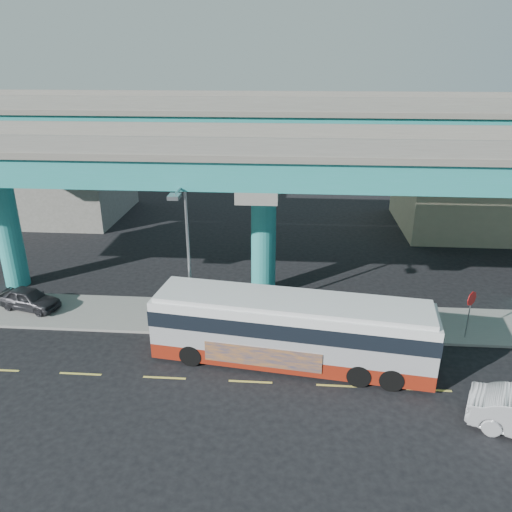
# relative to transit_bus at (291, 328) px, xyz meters

# --- Properties ---
(ground) EXTENTS (120.00, 120.00, 0.00)m
(ground) POSITION_rel_transit_bus_xyz_m (-1.79, -1.48, -1.86)
(ground) COLOR black
(ground) RESTS_ON ground
(sidewalk) EXTENTS (70.00, 4.00, 0.15)m
(sidewalk) POSITION_rel_transit_bus_xyz_m (-1.79, 4.02, -1.79)
(sidewalk) COLOR gray
(sidewalk) RESTS_ON ground
(lane_markings) EXTENTS (58.00, 0.12, 0.01)m
(lane_markings) POSITION_rel_transit_bus_xyz_m (-1.79, -1.78, -1.86)
(lane_markings) COLOR #D8C64C
(lane_markings) RESTS_ON ground
(viaduct) EXTENTS (52.00, 12.40, 11.70)m
(viaduct) POSITION_rel_transit_bus_xyz_m (-1.79, 7.63, 7.28)
(viaduct) COLOR teal
(viaduct) RESTS_ON ground
(building_beige) EXTENTS (14.00, 10.23, 7.00)m
(building_beige) POSITION_rel_transit_bus_xyz_m (16.21, 21.50, 1.64)
(building_beige) COLOR tan
(building_beige) RESTS_ON ground
(building_concrete) EXTENTS (12.00, 10.00, 9.00)m
(building_concrete) POSITION_rel_transit_bus_xyz_m (-21.79, 22.52, 2.64)
(building_concrete) COLOR gray
(building_concrete) RESTS_ON ground
(transit_bus) EXTENTS (13.49, 4.59, 3.40)m
(transit_bus) POSITION_rel_transit_bus_xyz_m (0.00, 0.00, 0.00)
(transit_bus) COLOR maroon
(transit_bus) RESTS_ON ground
(parked_car) EXTENTS (3.30, 4.42, 1.26)m
(parked_car) POSITION_rel_transit_bus_xyz_m (-15.19, 4.07, -1.09)
(parked_car) COLOR #29292D
(parked_car) RESTS_ON sidewalk
(street_lamp) EXTENTS (0.50, 2.65, 8.21)m
(street_lamp) POSITION_rel_transit_bus_xyz_m (-5.31, 1.94, 3.59)
(street_lamp) COLOR gray
(street_lamp) RESTS_ON sidewalk
(stop_sign) EXTENTS (0.61, 0.56, 2.66)m
(stop_sign) POSITION_rel_transit_bus_xyz_m (9.10, 2.70, 0.21)
(stop_sign) COLOR gray
(stop_sign) RESTS_ON sidewalk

